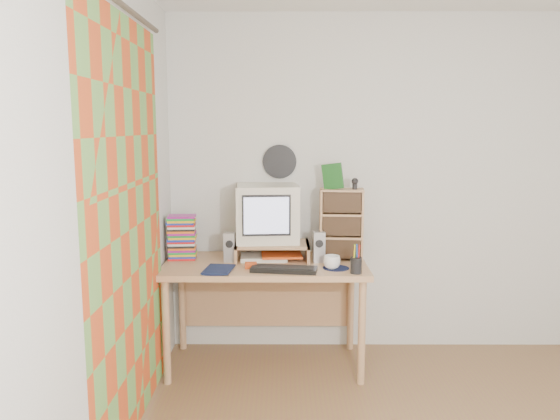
{
  "coord_description": "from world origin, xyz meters",
  "views": [
    {
      "loc": [
        -0.91,
        -2.31,
        1.69
      ],
      "look_at": [
        -0.93,
        1.33,
        1.13
      ],
      "focal_mm": 35.0,
      "sensor_mm": 36.0,
      "label": 1
    }
  ],
  "objects_px": {
    "mug": "(332,262)",
    "desk": "(265,279)",
    "keyboard": "(284,269)",
    "crt_monitor": "(267,213)",
    "cd_rack": "(341,224)",
    "diary": "(205,268)",
    "dvd_stack": "(182,240)"
  },
  "relations": [
    {
      "from": "desk",
      "to": "keyboard",
      "type": "bearing_deg",
      "value": -65.98
    },
    {
      "from": "keyboard",
      "to": "dvd_stack",
      "type": "xyz_separation_m",
      "value": [
        -0.73,
        0.34,
        0.12
      ]
    },
    {
      "from": "mug",
      "to": "desk",
      "type": "bearing_deg",
      "value": 152.97
    },
    {
      "from": "mug",
      "to": "keyboard",
      "type": "bearing_deg",
      "value": -168.5
    },
    {
      "from": "diary",
      "to": "desk",
      "type": "bearing_deg",
      "value": 42.92
    },
    {
      "from": "crt_monitor",
      "to": "cd_rack",
      "type": "relative_size",
      "value": 0.85
    },
    {
      "from": "cd_rack",
      "to": "diary",
      "type": "height_order",
      "value": "cd_rack"
    },
    {
      "from": "desk",
      "to": "cd_rack",
      "type": "relative_size",
      "value": 2.77
    },
    {
      "from": "keyboard",
      "to": "diary",
      "type": "bearing_deg",
      "value": -173.53
    },
    {
      "from": "desk",
      "to": "diary",
      "type": "xyz_separation_m",
      "value": [
        -0.39,
        -0.28,
        0.16
      ]
    },
    {
      "from": "desk",
      "to": "cd_rack",
      "type": "bearing_deg",
      "value": 5.06
    },
    {
      "from": "crt_monitor",
      "to": "dvd_stack",
      "type": "height_order",
      "value": "crt_monitor"
    },
    {
      "from": "desk",
      "to": "dvd_stack",
      "type": "distance_m",
      "value": 0.66
    },
    {
      "from": "desk",
      "to": "diary",
      "type": "bearing_deg",
      "value": -144.05
    },
    {
      "from": "diary",
      "to": "cd_rack",
      "type": "bearing_deg",
      "value": 26.44
    },
    {
      "from": "desk",
      "to": "keyboard",
      "type": "distance_m",
      "value": 0.35
    },
    {
      "from": "dvd_stack",
      "to": "diary",
      "type": "xyz_separation_m",
      "value": [
        0.21,
        -0.33,
        -0.11
      ]
    },
    {
      "from": "crt_monitor",
      "to": "dvd_stack",
      "type": "bearing_deg",
      "value": 178.67
    },
    {
      "from": "cd_rack",
      "to": "mug",
      "type": "bearing_deg",
      "value": -103.6
    },
    {
      "from": "cd_rack",
      "to": "mug",
      "type": "relative_size",
      "value": 4.43
    },
    {
      "from": "mug",
      "to": "diary",
      "type": "relative_size",
      "value": 0.52
    },
    {
      "from": "keyboard",
      "to": "crt_monitor",
      "type": "bearing_deg",
      "value": 115.49
    },
    {
      "from": "mug",
      "to": "crt_monitor",
      "type": "bearing_deg",
      "value": 144.17
    },
    {
      "from": "dvd_stack",
      "to": "desk",
      "type": "bearing_deg",
      "value": -8.79
    },
    {
      "from": "diary",
      "to": "keyboard",
      "type": "bearing_deg",
      "value": 5.36
    },
    {
      "from": "desk",
      "to": "dvd_stack",
      "type": "height_order",
      "value": "dvd_stack"
    },
    {
      "from": "crt_monitor",
      "to": "cd_rack",
      "type": "xyz_separation_m",
      "value": [
        0.53,
        -0.04,
        -0.07
      ]
    },
    {
      "from": "dvd_stack",
      "to": "mug",
      "type": "height_order",
      "value": "dvd_stack"
    },
    {
      "from": "mug",
      "to": "diary",
      "type": "height_order",
      "value": "mug"
    },
    {
      "from": "keyboard",
      "to": "cd_rack",
      "type": "distance_m",
      "value": 0.58
    },
    {
      "from": "keyboard",
      "to": "cd_rack",
      "type": "relative_size",
      "value": 0.85
    },
    {
      "from": "keyboard",
      "to": "dvd_stack",
      "type": "relative_size",
      "value": 1.59
    }
  ]
}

